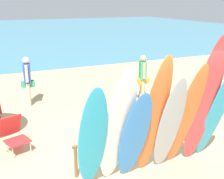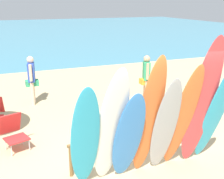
{
  "view_description": "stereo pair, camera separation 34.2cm",
  "coord_description": "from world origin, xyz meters",
  "px_view_note": "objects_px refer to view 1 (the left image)",
  "views": [
    {
      "loc": [
        -2.93,
        -4.87,
        3.36
      ],
      "look_at": [
        0.0,
        1.62,
        1.17
      ],
      "focal_mm": 46.83,
      "sensor_mm": 36.0,
      "label": 1
    },
    {
      "loc": [
        -2.61,
        -5.0,
        3.36
      ],
      "look_at": [
        0.0,
        1.62,
        1.17
      ],
      "focal_mm": 46.83,
      "sensor_mm": 36.0,
      "label": 2
    }
  ],
  "objects_px": {
    "beachgoer_midbeach": "(27,78)",
    "beach_chair_striped": "(14,133)",
    "surfboard_grey_4": "(170,126)",
    "surfboard_rack": "(143,137)",
    "surfboard_red_6": "(204,103)",
    "surfboard_white_1": "(118,129)",
    "surfboard_teal_7": "(217,111)",
    "beachgoer_by_water": "(143,75)",
    "surfboard_blue_2": "(134,137)",
    "surfboard_teal_0": "(92,140)",
    "surfboard_orange_5": "(186,117)",
    "surfboard_orange_3": "(154,118)"
  },
  "relations": [
    {
      "from": "surfboard_red_6",
      "to": "surfboard_orange_3",
      "type": "bearing_deg",
      "value": -177.8
    },
    {
      "from": "surfboard_orange_5",
      "to": "surfboard_red_6",
      "type": "height_order",
      "value": "surfboard_red_6"
    },
    {
      "from": "surfboard_red_6",
      "to": "beach_chair_striped",
      "type": "relative_size",
      "value": 3.48
    },
    {
      "from": "surfboard_grey_4",
      "to": "surfboard_orange_5",
      "type": "xyz_separation_m",
      "value": [
        0.39,
        0.01,
        0.11
      ]
    },
    {
      "from": "surfboard_orange_3",
      "to": "beachgoer_midbeach",
      "type": "bearing_deg",
      "value": 104.23
    },
    {
      "from": "surfboard_red_6",
      "to": "surfboard_white_1",
      "type": "bearing_deg",
      "value": -176.27
    },
    {
      "from": "surfboard_rack",
      "to": "surfboard_teal_7",
      "type": "distance_m",
      "value": 1.63
    },
    {
      "from": "surfboard_grey_4",
      "to": "surfboard_rack",
      "type": "bearing_deg",
      "value": 111.98
    },
    {
      "from": "surfboard_white_1",
      "to": "beachgoer_midbeach",
      "type": "height_order",
      "value": "surfboard_white_1"
    },
    {
      "from": "beachgoer_midbeach",
      "to": "beach_chair_striped",
      "type": "relative_size",
      "value": 1.95
    },
    {
      "from": "surfboard_blue_2",
      "to": "surfboard_red_6",
      "type": "distance_m",
      "value": 1.6
    },
    {
      "from": "surfboard_red_6",
      "to": "beachgoer_midbeach",
      "type": "distance_m",
      "value": 5.94
    },
    {
      "from": "surfboard_orange_5",
      "to": "beachgoer_by_water",
      "type": "xyz_separation_m",
      "value": [
        1.4,
        4.1,
        -0.24
      ]
    },
    {
      "from": "surfboard_teal_7",
      "to": "beachgoer_by_water",
      "type": "relative_size",
      "value": 1.53
    },
    {
      "from": "beachgoer_by_water",
      "to": "beach_chair_striped",
      "type": "xyz_separation_m",
      "value": [
        -4.46,
        -1.85,
        -0.49
      ]
    },
    {
      "from": "beach_chair_striped",
      "to": "beachgoer_midbeach",
      "type": "bearing_deg",
      "value": 57.01
    },
    {
      "from": "surfboard_teal_0",
      "to": "surfboard_teal_7",
      "type": "relative_size",
      "value": 0.92
    },
    {
      "from": "surfboard_blue_2",
      "to": "surfboard_teal_7",
      "type": "relative_size",
      "value": 0.83
    },
    {
      "from": "surfboard_grey_4",
      "to": "beach_chair_striped",
      "type": "relative_size",
      "value": 2.65
    },
    {
      "from": "surfboard_grey_4",
      "to": "surfboard_orange_5",
      "type": "bearing_deg",
      "value": 7.63
    },
    {
      "from": "surfboard_blue_2",
      "to": "surfboard_grey_4",
      "type": "xyz_separation_m",
      "value": [
        0.77,
        0.0,
        0.09
      ]
    },
    {
      "from": "surfboard_grey_4",
      "to": "surfboard_red_6",
      "type": "relative_size",
      "value": 0.76
    },
    {
      "from": "surfboard_orange_3",
      "to": "surfboard_red_6",
      "type": "bearing_deg",
      "value": -4.04
    },
    {
      "from": "beachgoer_by_water",
      "to": "beach_chair_striped",
      "type": "bearing_deg",
      "value": -48.27
    },
    {
      "from": "surfboard_white_1",
      "to": "beachgoer_midbeach",
      "type": "xyz_separation_m",
      "value": [
        -0.75,
        5.28,
        -0.26
      ]
    },
    {
      "from": "surfboard_orange_3",
      "to": "surfboard_teal_0",
      "type": "bearing_deg",
      "value": 179.22
    },
    {
      "from": "surfboard_grey_4",
      "to": "surfboard_red_6",
      "type": "height_order",
      "value": "surfboard_red_6"
    },
    {
      "from": "surfboard_teal_0",
      "to": "beachgoer_midbeach",
      "type": "height_order",
      "value": "surfboard_teal_0"
    },
    {
      "from": "surfboard_rack",
      "to": "surfboard_teal_0",
      "type": "relative_size",
      "value": 1.4
    },
    {
      "from": "surfboard_white_1",
      "to": "surfboard_blue_2",
      "type": "distance_m",
      "value": 0.41
    },
    {
      "from": "surfboard_grey_4",
      "to": "surfboard_teal_7",
      "type": "bearing_deg",
      "value": 6.21
    },
    {
      "from": "surfboard_orange_3",
      "to": "surfboard_orange_5",
      "type": "distance_m",
      "value": 0.75
    },
    {
      "from": "surfboard_blue_2",
      "to": "surfboard_teal_7",
      "type": "xyz_separation_m",
      "value": [
        1.96,
        0.02,
        0.2
      ]
    },
    {
      "from": "surfboard_teal_7",
      "to": "beachgoer_by_water",
      "type": "height_order",
      "value": "surfboard_teal_7"
    },
    {
      "from": "surfboard_rack",
      "to": "surfboard_red_6",
      "type": "relative_size",
      "value": 1.09
    },
    {
      "from": "surfboard_teal_0",
      "to": "surfboard_rack",
      "type": "bearing_deg",
      "value": 30.43
    },
    {
      "from": "beach_chair_striped",
      "to": "surfboard_teal_0",
      "type": "bearing_deg",
      "value": -82.35
    },
    {
      "from": "surfboard_rack",
      "to": "surfboard_teal_7",
      "type": "height_order",
      "value": "surfboard_teal_7"
    },
    {
      "from": "surfboard_white_1",
      "to": "beach_chair_striped",
      "type": "bearing_deg",
      "value": 119.09
    },
    {
      "from": "beachgoer_midbeach",
      "to": "surfboard_teal_7",
      "type": "bearing_deg",
      "value": -139.72
    },
    {
      "from": "beachgoer_midbeach",
      "to": "beach_chair_striped",
      "type": "height_order",
      "value": "beachgoer_midbeach"
    },
    {
      "from": "beachgoer_midbeach",
      "to": "surfboard_teal_0",
      "type": "bearing_deg",
      "value": -166.8
    },
    {
      "from": "surfboard_blue_2",
      "to": "beach_chair_striped",
      "type": "xyz_separation_m",
      "value": [
        -1.9,
        2.28,
        -0.53
      ]
    },
    {
      "from": "surfboard_red_6",
      "to": "beachgoer_by_water",
      "type": "bearing_deg",
      "value": 80.79
    },
    {
      "from": "surfboard_red_6",
      "to": "surfboard_orange_5",
      "type": "bearing_deg",
      "value": 178.14
    },
    {
      "from": "surfboard_blue_2",
      "to": "surfboard_teal_7",
      "type": "bearing_deg",
      "value": 0.32
    },
    {
      "from": "surfboard_white_1",
      "to": "surfboard_orange_5",
      "type": "height_order",
      "value": "surfboard_white_1"
    },
    {
      "from": "surfboard_blue_2",
      "to": "beachgoer_midbeach",
      "type": "bearing_deg",
      "value": 101.39
    },
    {
      "from": "surfboard_rack",
      "to": "surfboard_teal_0",
      "type": "bearing_deg",
      "value": -155.23
    },
    {
      "from": "surfboard_teal_0",
      "to": "beachgoer_by_water",
      "type": "relative_size",
      "value": 1.41
    }
  ]
}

